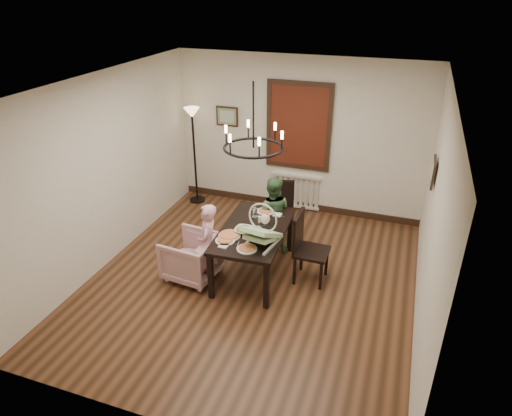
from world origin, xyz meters
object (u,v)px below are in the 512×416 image
Objects in this scene: dining_table at (254,234)px; seated_man at (272,220)px; floor_lamp at (195,157)px; baby_bouncer at (261,231)px; chair_right at (312,248)px; drinking_glass at (266,220)px; chair_far at (281,211)px; elderly_woman at (208,250)px; armchair at (192,257)px.

seated_man is (0.05, 0.73, -0.15)m from dining_table.
baby_bouncer is at bearing -47.59° from floor_lamp.
drinking_glass is at bearing 86.68° from chair_right.
elderly_woman is (-0.62, -1.53, 0.02)m from chair_far.
dining_table is at bearing -46.18° from floor_lamp.
chair_far is 0.90× the size of chair_right.
chair_right is 1.46m from elderly_woman.
armchair is (-1.65, -0.49, -0.19)m from chair_right.
floor_lamp is at bearing 141.94° from baby_bouncer.
dining_table is 2.24× the size of armchair.
seated_man is 0.66m from drinking_glass.
chair_right is 3.27m from floor_lamp.
baby_bouncer is at bearing -98.68° from chair_far.
baby_bouncer reaches higher than dining_table.
baby_bouncer is 3.10m from floor_lamp.
chair_far is 1.65m from elderly_woman.
drinking_glass reaches higher than armchair.
chair_right reaches higher than dining_table.
drinking_glass reaches higher than dining_table.
floor_lamp is at bearing 130.60° from dining_table.
floor_lamp reaches higher than baby_bouncer.
floor_lamp is (-2.09, 2.29, -0.04)m from baby_bouncer.
drinking_glass is 2.67m from floor_lamp.
baby_bouncer is (-0.60, -0.46, 0.42)m from chair_right.
floor_lamp reaches higher than chair_right.
armchair is at bearing -134.65° from chair_far.
seated_man is (-0.78, 0.63, -0.01)m from chair_right.
armchair is 0.40× the size of floor_lamp.
baby_bouncer is 4.05× the size of drinking_glass.
seated_man is at bearing 109.01° from baby_bouncer.
drinking_glass is (0.13, 0.16, 0.16)m from dining_table.
baby_bouncer reaches higher than armchair.
armchair is at bearing 107.25° from chair_right.
chair_far is 1.31m from chair_right.
elderly_woman reaches higher than armchair.
chair_far is (0.07, 1.16, -0.18)m from dining_table.
seated_man reaches higher than drinking_glass.
floor_lamp is at bearing 56.57° from chair_right.
elderly_woman is (-0.55, -0.37, -0.16)m from dining_table.
armchair is at bearing -168.81° from baby_bouncer.
armchair is 2.60m from floor_lamp.
chair_far is at bearing -101.69° from seated_man.
drinking_glass is (0.08, -0.58, 0.31)m from seated_man.
seated_man is at bearing -32.18° from floor_lamp.
seated_man is 0.57× the size of floor_lamp.
seated_man reaches higher than armchair.
elderly_woman is at bearing -126.92° from chair_far.
chair_right is (0.76, -1.06, 0.05)m from chair_far.
chair_right reaches higher than elderly_woman.
armchair is at bearing -158.09° from dining_table.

